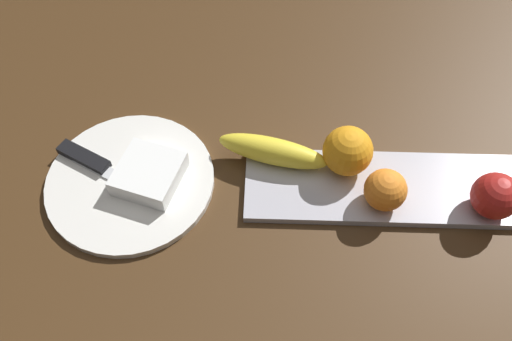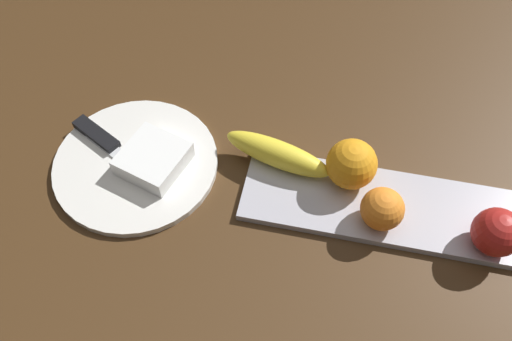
# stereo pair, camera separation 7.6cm
# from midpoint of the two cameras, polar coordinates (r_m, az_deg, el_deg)

# --- Properties ---
(ground_plane) EXTENTS (2.40, 2.40, 0.00)m
(ground_plane) POSITION_cam_midpoint_polar(r_m,az_deg,el_deg) (0.83, 9.70, -0.25)
(ground_plane) COLOR #442C16
(fruit_tray) EXTENTS (0.42, 0.13, 0.01)m
(fruit_tray) POSITION_cam_midpoint_polar(r_m,az_deg,el_deg) (0.81, 11.08, -2.04)
(fruit_tray) COLOR #B5B4C1
(fruit_tray) RESTS_ON ground_plane
(apple) EXTENTS (0.07, 0.07, 0.07)m
(apple) POSITION_cam_midpoint_polar(r_m,az_deg,el_deg) (0.79, 22.26, -2.79)
(apple) COLOR #B0211D
(apple) RESTS_ON fruit_tray
(banana) EXTENTS (0.18, 0.08, 0.04)m
(banana) POSITION_cam_midpoint_polar(r_m,az_deg,el_deg) (0.80, -0.90, 1.95)
(banana) COLOR yellow
(banana) RESTS_ON fruit_tray
(orange_near_apple) EXTENTS (0.06, 0.06, 0.06)m
(orange_near_apple) POSITION_cam_midpoint_polar(r_m,az_deg,el_deg) (0.76, 11.20, -2.30)
(orange_near_apple) COLOR orange
(orange_near_apple) RESTS_ON fruit_tray
(orange_near_banana) EXTENTS (0.08, 0.08, 0.08)m
(orange_near_banana) POSITION_cam_midpoint_polar(r_m,az_deg,el_deg) (0.78, 7.26, 2.08)
(orange_near_banana) COLOR orange
(orange_near_banana) RESTS_ON fruit_tray
(dinner_plate) EXTENTS (0.26, 0.26, 0.01)m
(dinner_plate) POSITION_cam_midpoint_polar(r_m,az_deg,el_deg) (0.83, -16.15, -1.30)
(dinner_plate) COLOR white
(dinner_plate) RESTS_ON ground_plane
(folded_napkin) EXTENTS (0.11, 0.11, 0.03)m
(folded_napkin) POSITION_cam_midpoint_polar(r_m,az_deg,el_deg) (0.80, -14.30, -0.54)
(folded_napkin) COLOR white
(folded_napkin) RESTS_ON dinner_plate
(knife) EXTENTS (0.17, 0.10, 0.01)m
(knife) POSITION_cam_midpoint_polar(r_m,az_deg,el_deg) (0.86, -20.06, 0.56)
(knife) COLOR silver
(knife) RESTS_ON dinner_plate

